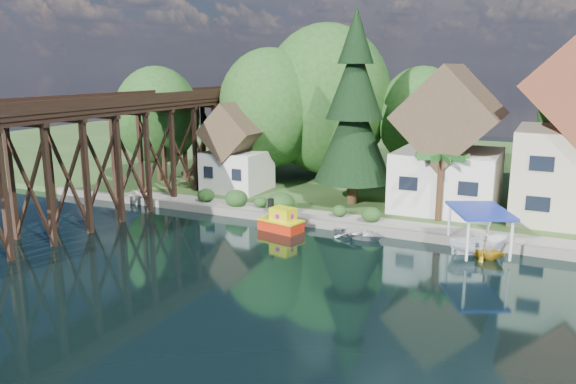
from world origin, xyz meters
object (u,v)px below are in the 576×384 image
conifer (354,112)px  boat_canopy (478,235)px  trestle_bridge (119,146)px  tugboat (281,222)px  palm_tree (442,159)px  boat_white_a (359,232)px  house_left (449,149)px  boat_yellow (486,248)px  shed (237,153)px

conifer → boat_canopy: (10.66, -7.39, -6.60)m
trestle_bridge → tugboat: trestle_bridge is taller
palm_tree → boat_white_a: (-4.33, -4.74, -4.63)m
conifer → tugboat: 11.00m
trestle_bridge → conifer: conifer is taller
trestle_bridge → conifer: size_ratio=2.90×
trestle_bridge → house_left: size_ratio=4.01×
boat_yellow → palm_tree: bearing=52.9°
shed → boat_white_a: size_ratio=2.21×
house_left → tugboat: house_left is taller
trestle_bridge → conifer: 18.43m
trestle_bridge → house_left: bearing=25.2°
tugboat → boat_white_a: (5.43, 0.92, -0.30)m
palm_tree → conifer: bearing=162.4°
trestle_bridge → boat_white_a: (18.87, 1.89, -4.98)m
trestle_bridge → house_left: house_left is taller
house_left → shed: 18.11m
tugboat → boat_canopy: (13.13, 0.58, 0.56)m
palm_tree → boat_white_a: 7.91m
shed → palm_tree: bearing=-8.4°
trestle_bridge → tugboat: (13.45, 0.97, -4.68)m
house_left → tugboat: size_ratio=3.26×
house_left → palm_tree: house_left is taller
trestle_bridge → house_left: (23.00, 10.83, -0.21)m
conifer → boat_yellow: (11.21, -7.83, -7.21)m
house_left → trestle_bridge: bearing=-154.8°
boat_white_a → palm_tree: bearing=-29.8°
trestle_bridge → palm_tree: bearing=15.9°
shed → trestle_bridge: bearing=-118.2°
conifer → boat_yellow: size_ratio=6.47×
trestle_bridge → boat_white_a: bearing=5.7°
shed → tugboat: bearing=-44.7°
trestle_bridge → boat_canopy: trestle_bridge is taller
tugboat → shed: bearing=135.3°
shed → boat_white_a: 16.12m
shed → tugboat: (8.45, -8.35, -3.16)m
conifer → boat_canopy: 14.55m
shed → palm_tree: (18.21, -2.70, 1.17)m
tugboat → boat_canopy: 13.15m
house_left → tugboat: 14.43m
shed → house_left: bearing=4.8°
house_left → palm_tree: (0.21, -4.20, -0.14)m
house_left → boat_canopy: bearing=-68.9°
trestle_bridge → conifer: bearing=29.3°
conifer → tugboat: (-2.47, -7.97, -7.16)m
conifer → palm_tree: (7.29, -2.32, -2.84)m
boat_yellow → conifer: bearing=72.5°
boat_white_a → trestle_bridge: bearing=108.4°
house_left → boat_canopy: 10.68m
tugboat → boat_yellow: size_ratio=1.44×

